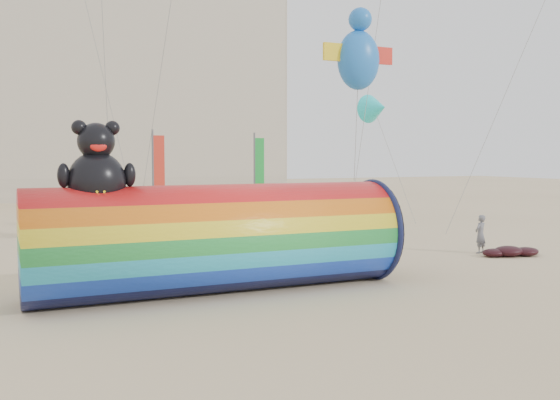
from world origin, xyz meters
name	(u,v)px	position (x,y,z in m)	size (l,w,h in m)	color
ground	(285,281)	(0.00, 0.00, 0.00)	(160.00, 160.00, 0.00)	#CCB58C
windsock_assembly	(218,235)	(-2.37, -0.61, 1.61)	(10.53, 3.21, 4.85)	red
kite_handler	(480,234)	(9.36, 1.77, 0.77)	(0.56, 0.37, 1.53)	slate
fabric_bundle	(512,251)	(10.02, 0.76, 0.17)	(2.62, 1.35, 0.41)	#380A11
festival_banners	(145,180)	(-1.25, 14.18, 2.64)	(14.81, 2.82, 5.20)	#59595E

